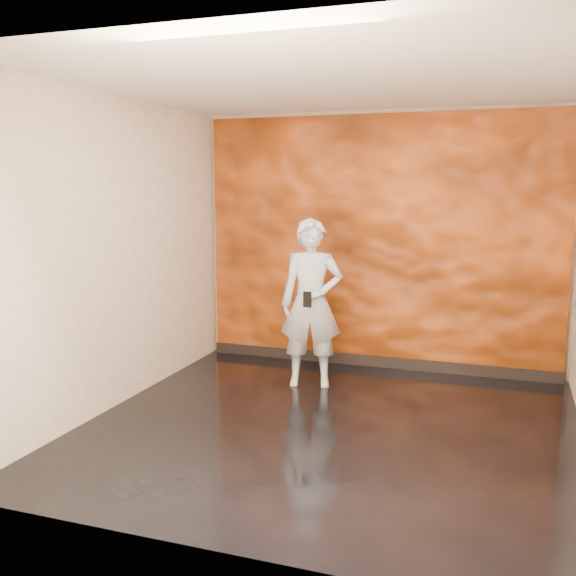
% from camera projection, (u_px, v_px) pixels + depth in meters
% --- Properties ---
extents(room, '(4.02, 4.02, 2.81)m').
position_uv_depth(room, '(331.00, 261.00, 5.16)').
color(room, black).
rests_on(room, ground).
extents(feature_wall, '(3.90, 0.06, 2.75)m').
position_uv_depth(feature_wall, '(379.00, 243.00, 6.99)').
color(feature_wall, '#E15B18').
rests_on(feature_wall, ground).
extents(baseboard, '(3.90, 0.04, 0.12)m').
position_uv_depth(baseboard, '(376.00, 361.00, 7.16)').
color(baseboard, black).
rests_on(baseboard, ground).
extents(man, '(0.69, 0.54, 1.68)m').
position_uv_depth(man, '(311.00, 303.00, 6.39)').
color(man, '#989CA7').
rests_on(man, ground).
extents(phone, '(0.08, 0.02, 0.15)m').
position_uv_depth(phone, '(307.00, 299.00, 6.13)').
color(phone, black).
rests_on(phone, man).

